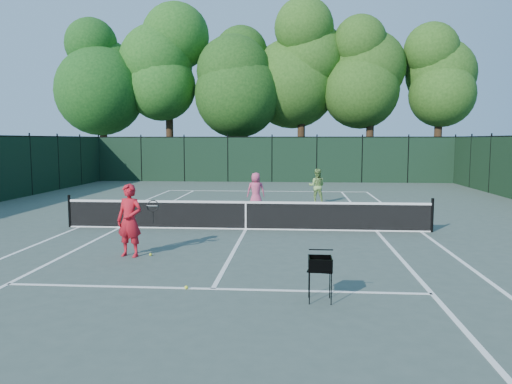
# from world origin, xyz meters

# --- Properties ---
(ground) EXTENTS (90.00, 90.00, 0.00)m
(ground) POSITION_xyz_m (0.00, 0.00, 0.00)
(ground) COLOR #404E46
(ground) RESTS_ON ground
(sideline_doubles_left) EXTENTS (0.10, 23.77, 0.01)m
(sideline_doubles_left) POSITION_xyz_m (-5.49, 0.00, 0.00)
(sideline_doubles_left) COLOR white
(sideline_doubles_left) RESTS_ON ground
(sideline_doubles_right) EXTENTS (0.10, 23.77, 0.01)m
(sideline_doubles_right) POSITION_xyz_m (5.49, 0.00, 0.00)
(sideline_doubles_right) COLOR white
(sideline_doubles_right) RESTS_ON ground
(sideline_singles_left) EXTENTS (0.10, 23.77, 0.01)m
(sideline_singles_left) POSITION_xyz_m (-4.12, 0.00, 0.00)
(sideline_singles_left) COLOR white
(sideline_singles_left) RESTS_ON ground
(sideline_singles_right) EXTENTS (0.10, 23.77, 0.01)m
(sideline_singles_right) POSITION_xyz_m (4.12, 0.00, 0.00)
(sideline_singles_right) COLOR white
(sideline_singles_right) RESTS_ON ground
(baseline_far) EXTENTS (10.97, 0.10, 0.01)m
(baseline_far) POSITION_xyz_m (0.00, 11.88, 0.00)
(baseline_far) COLOR white
(baseline_far) RESTS_ON ground
(service_line_near) EXTENTS (8.23, 0.10, 0.01)m
(service_line_near) POSITION_xyz_m (0.00, -6.40, 0.00)
(service_line_near) COLOR white
(service_line_near) RESTS_ON ground
(service_line_far) EXTENTS (8.23, 0.10, 0.01)m
(service_line_far) POSITION_xyz_m (0.00, 6.40, 0.00)
(service_line_far) COLOR white
(service_line_far) RESTS_ON ground
(center_service_line) EXTENTS (0.10, 12.80, 0.01)m
(center_service_line) POSITION_xyz_m (0.00, 0.00, 0.00)
(center_service_line) COLOR white
(center_service_line) RESTS_ON ground
(tennis_net) EXTENTS (11.69, 0.09, 1.06)m
(tennis_net) POSITION_xyz_m (0.00, 0.00, 0.48)
(tennis_net) COLOR black
(tennis_net) RESTS_ON ground
(fence_far) EXTENTS (24.00, 0.05, 3.00)m
(fence_far) POSITION_xyz_m (0.00, 18.00, 1.50)
(fence_far) COLOR black
(fence_far) RESTS_ON ground
(tree_0) EXTENTS (6.40, 6.40, 13.14)m
(tree_0) POSITION_xyz_m (-13.00, 21.50, 8.16)
(tree_0) COLOR black
(tree_0) RESTS_ON ground
(tree_1) EXTENTS (6.80, 6.80, 13.98)m
(tree_1) POSITION_xyz_m (-8.00, 22.00, 8.69)
(tree_1) COLOR black
(tree_1) RESTS_ON ground
(tree_2) EXTENTS (6.00, 6.00, 12.40)m
(tree_2) POSITION_xyz_m (-3.00, 21.80, 7.73)
(tree_2) COLOR black
(tree_2) RESTS_ON ground
(tree_3) EXTENTS (7.00, 7.00, 14.45)m
(tree_3) POSITION_xyz_m (2.00, 22.30, 9.01)
(tree_3) COLOR black
(tree_3) RESTS_ON ground
(tree_4) EXTENTS (6.20, 6.20, 12.97)m
(tree_4) POSITION_xyz_m (7.00, 21.60, 8.14)
(tree_4) COLOR black
(tree_4) RESTS_ON ground
(tree_5) EXTENTS (5.80, 5.80, 12.23)m
(tree_5) POSITION_xyz_m (12.00, 22.10, 7.71)
(tree_5) COLOR black
(tree_5) RESTS_ON ground
(coach) EXTENTS (1.03, 0.57, 1.79)m
(coach) POSITION_xyz_m (-2.46, -3.89, 0.89)
(coach) COLOR red
(coach) RESTS_ON ground
(player_pink) EXTENTS (0.80, 0.59, 1.51)m
(player_pink) POSITION_xyz_m (-0.05, 4.79, 0.75)
(player_pink) COLOR #CC4870
(player_pink) RESTS_ON ground
(player_green) EXTENTS (0.82, 0.67, 1.55)m
(player_green) POSITION_xyz_m (2.54, 6.85, 0.78)
(player_green) COLOR #80AC56
(player_green) RESTS_ON ground
(ball_hopper) EXTENTS (0.48, 0.48, 0.80)m
(ball_hopper) POSITION_xyz_m (2.01, -6.97, 0.67)
(ball_hopper) COLOR black
(ball_hopper) RESTS_ON ground
(loose_ball_near_cart) EXTENTS (0.07, 0.07, 0.07)m
(loose_ball_near_cart) POSITION_xyz_m (-0.51, -6.45, 0.03)
(loose_ball_near_cart) COLOR #E0EE30
(loose_ball_near_cart) RESTS_ON ground
(loose_ball_midcourt) EXTENTS (0.07, 0.07, 0.07)m
(loose_ball_midcourt) POSITION_xyz_m (-1.99, -3.80, 0.03)
(loose_ball_midcourt) COLOR #CFDA2C
(loose_ball_midcourt) RESTS_ON ground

